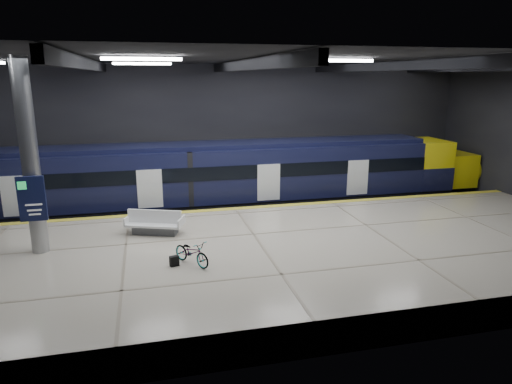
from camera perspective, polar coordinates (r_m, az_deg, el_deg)
name	(u,v)px	position (r m, az deg, el deg)	size (l,w,h in m)	color
ground	(248,250)	(19.91, -0.99, -7.31)	(30.00, 30.00, 0.00)	black
room_shell	(248,117)	(18.59, -1.07, 9.32)	(30.10, 16.10, 8.05)	black
platform	(262,261)	(17.46, 0.81, -8.56)	(30.00, 11.00, 1.10)	beige
safety_strip	(236,209)	(22.10, -2.55, -2.08)	(30.00, 0.40, 0.01)	yellow
rails	(226,213)	(24.99, -3.74, -2.61)	(30.00, 1.52, 0.16)	gray
train	(240,177)	(24.63, -1.97, 1.92)	(29.40, 2.84, 3.79)	black
bench	(155,225)	(18.97, -12.51, -4.10)	(2.47, 1.69, 1.01)	#595B60
bicycle	(192,252)	(15.74, -8.02, -7.48)	(0.57, 1.64, 0.86)	#99999E
pannier_bag	(174,261)	(15.80, -10.18, -8.48)	(0.30, 0.18, 0.35)	black
info_column	(30,161)	(17.75, -26.40, 3.50)	(0.90, 0.78, 6.90)	#9EA0A5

